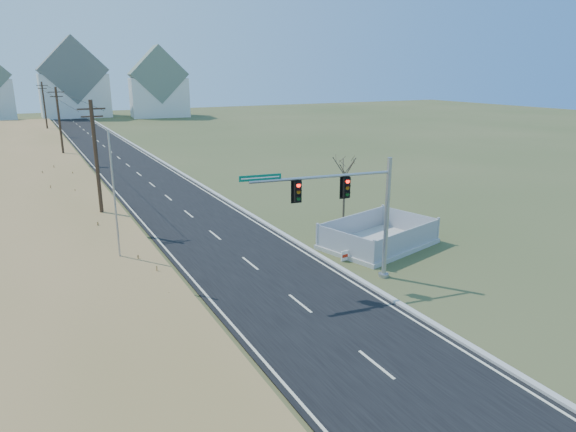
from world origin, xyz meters
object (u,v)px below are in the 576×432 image
Objects in this scene: traffic_signal_mast at (356,207)px; flagpole at (117,222)px; fence_enclosure at (378,241)px; open_sign at (345,256)px; bare_tree at (345,165)px.

traffic_signal_mast is 12.55m from flagpole.
fence_enclosure reaches higher than open_sign.
open_sign is 9.66m from bare_tree.
flagpole reaches higher than open_sign.
flagpole is 17.51m from bare_tree.
traffic_signal_mast is 1.02× the size of flagpole.
traffic_signal_mast is 11.87m from bare_tree.
bare_tree is at bearing 61.96° from fence_enclosure.
traffic_signal_mast reaches higher than bare_tree.
bare_tree is (4.84, 7.44, 3.79)m from open_sign.
traffic_signal_mast reaches higher than open_sign.
traffic_signal_mast is 13.21× the size of open_sign.
open_sign is 12.96m from flagpole.
fence_enclosure is at bearing -102.89° from bare_tree.
traffic_signal_mast is 7.28m from fence_enclosure.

